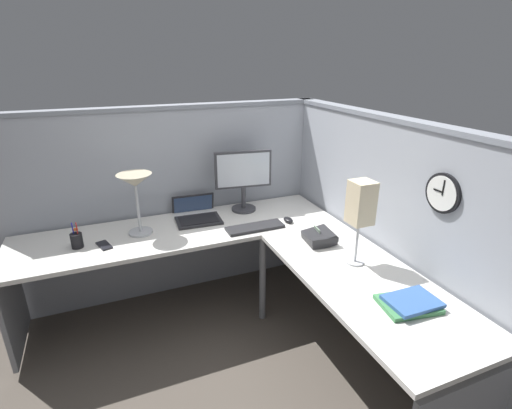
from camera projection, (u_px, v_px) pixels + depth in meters
name	position (u px, v px, depth m)	size (l,w,h in m)	color
ground_plane	(251.00, 335.00, 2.82)	(6.80, 6.80, 0.00)	#4C443D
cubicle_wall_back	(171.00, 203.00, 3.15)	(2.57, 0.12, 1.58)	#999EA8
cubicle_wall_right	(383.00, 233.00, 2.61)	(0.12, 2.37, 1.58)	#999EA8
desk	(232.00, 268.00, 2.50)	(2.35, 2.15, 0.73)	silver
monitor	(243.00, 176.00, 3.06)	(0.46, 0.20, 0.50)	#38383D
laptop	(196.00, 214.00, 3.03)	(0.36, 0.40, 0.22)	#232326
keyboard	(255.00, 227.00, 2.82)	(0.43, 0.14, 0.02)	#232326
computer_mouse	(288.00, 220.00, 2.94)	(0.06, 0.10, 0.03)	black
desk_lamp_dome	(135.00, 185.00, 2.63)	(0.24, 0.24, 0.44)	#B7BABF
pen_cup	(77.00, 240.00, 2.53)	(0.08, 0.08, 0.18)	black
cell_phone	(104.00, 245.00, 2.57)	(0.07, 0.14, 0.01)	black
office_phone	(319.00, 238.00, 2.60)	(0.21, 0.22, 0.11)	#232326
book_stack	(410.00, 303.00, 1.94)	(0.31, 0.25, 0.04)	#3F7F4C
desk_lamp_paper	(361.00, 205.00, 2.22)	(0.13, 0.13, 0.53)	#B7BABF
wall_clock	(443.00, 193.00, 2.02)	(0.04, 0.22, 0.22)	black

